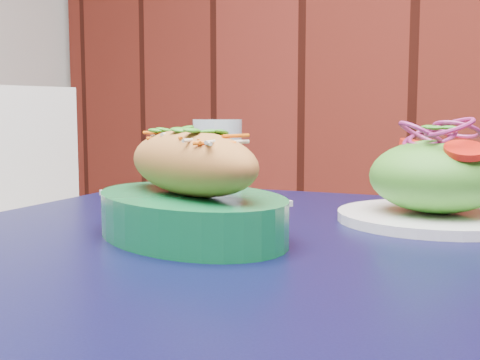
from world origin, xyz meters
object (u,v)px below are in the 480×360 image
Objects in this scene: chair_left at (12,284)px; salad_plate at (436,183)px; cafe_table at (267,318)px; banh_mi_basket at (190,192)px.

chair_left is 3.93× the size of salad_plate.
banh_mi_basket reaches higher than cafe_table.
chair_left reaches higher than salad_plate.
salad_plate is (0.10, 0.21, 0.14)m from cafe_table.
chair_left is at bearing -175.50° from banh_mi_basket.
banh_mi_basket is at bearing -5.68° from chair_left.
chair_left is 0.70m from banh_mi_basket.
cafe_table is 0.16m from banh_mi_basket.
salad_plate is (0.81, 0.09, 0.25)m from chair_left.
cafe_table is at bearing -115.71° from salad_plate.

